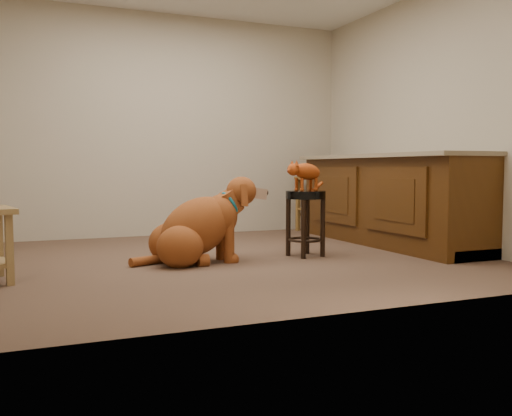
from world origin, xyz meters
name	(u,v)px	position (x,y,z in m)	size (l,w,h in m)	color
floor	(221,260)	(0.00, 0.00, 0.00)	(4.50, 4.00, 0.01)	brown
room_shell	(220,65)	(0.00, 0.00, 1.68)	(4.54, 4.04, 2.62)	#B9AD95
cabinet_run	(387,202)	(1.94, 0.30, 0.44)	(0.70, 2.56, 0.94)	#4D2B0D
padded_stool	(305,210)	(0.77, -0.10, 0.42)	(0.36, 0.36, 0.59)	black
wood_stool	(315,203)	(1.85, 1.70, 0.36)	(0.46, 0.46, 0.69)	brown
golden_retriever	(198,229)	(-0.23, -0.08, 0.29)	(1.23, 0.60, 0.77)	brown
tabby_kitten	(305,173)	(0.76, -0.10, 0.76)	(0.46, 0.25, 0.30)	#9C390F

